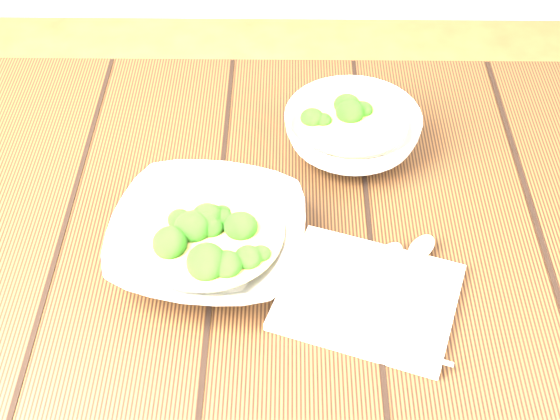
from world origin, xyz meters
name	(u,v)px	position (x,y,z in m)	size (l,w,h in m)	color
table	(235,294)	(0.00, 0.00, 0.63)	(1.20, 0.80, 0.75)	#35210F
soup_bowl_front	(208,239)	(-0.03, -0.03, 0.78)	(0.27, 0.27, 0.07)	silver
soup_bowl_back	(352,131)	(0.16, 0.18, 0.78)	(0.19, 0.19, 0.07)	silver
trivet	(222,227)	(-0.01, 0.01, 0.76)	(0.10, 0.10, 0.03)	black
napkin	(368,297)	(0.17, -0.10, 0.76)	(0.20, 0.17, 0.01)	beige
spoon_left	(376,271)	(0.18, -0.07, 0.76)	(0.11, 0.15, 0.01)	#BCB6A6
spoon_right	(408,263)	(0.22, -0.05, 0.76)	(0.11, 0.15, 0.01)	#BCB6A6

